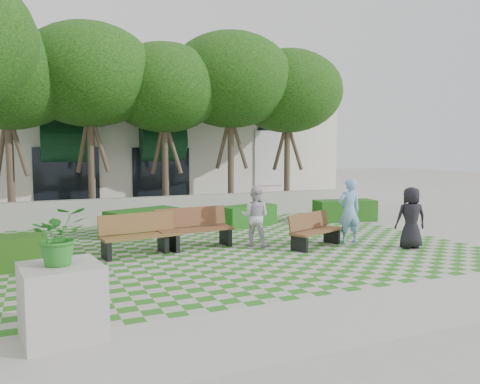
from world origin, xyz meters
name	(u,v)px	position (x,y,z in m)	size (l,w,h in m)	color
ground	(246,253)	(0.00, 0.00, 0.00)	(90.00, 90.00, 0.00)	gray
lawn	(231,246)	(0.00, 1.00, 0.01)	(12.00, 12.00, 0.00)	#2B721E
sidewalk_south	(371,312)	(0.00, -4.70, 0.01)	(16.00, 2.00, 0.01)	#9E9B93
retaining_wall	(176,208)	(0.00, 6.20, 0.45)	(15.00, 0.36, 0.90)	#9E9B93
bench_east	(314,231)	(1.97, -0.04, 0.44)	(1.81, 1.21, 0.91)	brown
bench_mid	(194,229)	(-0.98, 1.16, 0.51)	(2.06, 0.85, 1.05)	brown
bench_west	(140,235)	(-2.46, 0.89, 0.49)	(2.00, 0.91, 1.01)	brown
hedge_east	(345,211)	(5.56, 3.44, 0.38)	(2.19, 0.88, 0.77)	#1A4A13
hedge_midright	(248,216)	(1.86, 3.89, 0.35)	(2.00, 0.80, 0.70)	#195316
hedge_midleft	(142,222)	(-1.79, 3.71, 0.39)	(2.22, 0.89, 0.78)	#164813
planter_front	(61,285)	(-4.52, -3.80, 0.73)	(1.14, 1.14, 1.81)	#9E9B93
person_blue	(349,211)	(3.15, 0.03, 0.90)	(0.66, 0.43, 1.80)	#76ADD8
person_dark	(411,218)	(4.19, -1.21, 0.81)	(0.79, 0.51, 1.62)	black
person_white	(255,216)	(0.58, 0.70, 0.81)	(0.78, 0.61, 1.61)	silver
tree_row	(123,73)	(-1.86, 5.95, 5.18)	(17.70, 13.40, 7.41)	#47382B
building	(150,152)	(0.93, 14.08, 2.52)	(18.00, 8.92, 5.15)	silver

